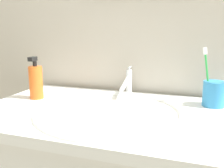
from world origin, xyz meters
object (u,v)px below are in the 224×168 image
faucet (128,82)px  soap_dispenser (36,82)px  toothbrush_green (207,73)px  toothbrush_cup (214,94)px

faucet → soap_dispenser: (-0.33, -0.17, 0.01)m
faucet → toothbrush_green: 0.32m
toothbrush_cup → soap_dispenser: 0.68m
faucet → toothbrush_cup: (0.33, -0.05, -0.01)m
soap_dispenser → faucet: bearing=26.7°
toothbrush_green → soap_dispenser: 0.65m
faucet → toothbrush_cup: bearing=-9.2°
toothbrush_cup → faucet: bearing=170.8°
faucet → soap_dispenser: soap_dispenser is taller
toothbrush_cup → toothbrush_green: bearing=-167.0°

